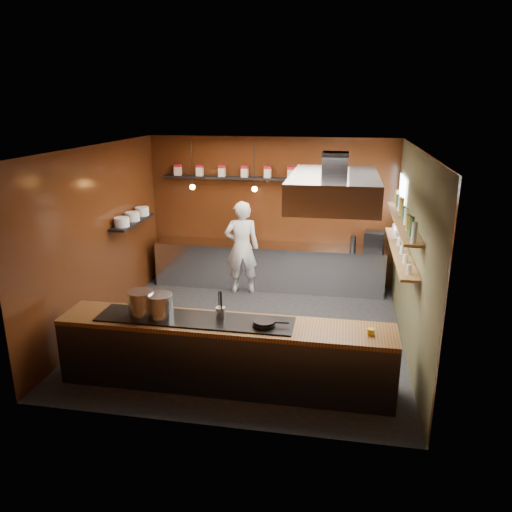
% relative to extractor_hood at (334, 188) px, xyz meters
% --- Properties ---
extents(floor, '(5.00, 5.00, 0.00)m').
position_rel_extractor_hood_xyz_m(floor, '(-1.30, 0.40, -2.51)').
color(floor, black).
rests_on(floor, ground).
extents(back_wall, '(5.00, 0.00, 5.00)m').
position_rel_extractor_hood_xyz_m(back_wall, '(-1.30, 2.90, -1.01)').
color(back_wall, '#391B0A').
rests_on(back_wall, ground).
extents(left_wall, '(0.00, 5.00, 5.00)m').
position_rel_extractor_hood_xyz_m(left_wall, '(-3.80, 0.40, -1.01)').
color(left_wall, '#391B0A').
rests_on(left_wall, ground).
extents(right_wall, '(0.00, 5.00, 5.00)m').
position_rel_extractor_hood_xyz_m(right_wall, '(1.20, 0.40, -1.01)').
color(right_wall, '#454527').
rests_on(right_wall, ground).
extents(ceiling, '(5.00, 5.00, 0.00)m').
position_rel_extractor_hood_xyz_m(ceiling, '(-1.30, 0.40, 0.49)').
color(ceiling, silver).
rests_on(ceiling, back_wall).
extents(window_pane, '(0.00, 1.00, 1.00)m').
position_rel_extractor_hood_xyz_m(window_pane, '(1.15, 2.10, -0.61)').
color(window_pane, white).
rests_on(window_pane, right_wall).
extents(prep_counter, '(4.60, 0.65, 0.90)m').
position_rel_extractor_hood_xyz_m(prep_counter, '(-1.30, 2.57, -2.06)').
color(prep_counter, silver).
rests_on(prep_counter, floor).
extents(pass_counter, '(4.40, 0.72, 0.94)m').
position_rel_extractor_hood_xyz_m(pass_counter, '(-1.30, -1.20, -2.04)').
color(pass_counter, '#38383D').
rests_on(pass_counter, floor).
extents(tin_shelf, '(2.60, 0.26, 0.04)m').
position_rel_extractor_hood_xyz_m(tin_shelf, '(-2.20, 2.76, -0.31)').
color(tin_shelf, black).
rests_on(tin_shelf, back_wall).
extents(plate_shelf, '(0.30, 1.40, 0.04)m').
position_rel_extractor_hood_xyz_m(plate_shelf, '(-3.64, 1.40, -0.96)').
color(plate_shelf, black).
rests_on(plate_shelf, left_wall).
extents(bottle_shelf_upper, '(0.26, 2.80, 0.04)m').
position_rel_extractor_hood_xyz_m(bottle_shelf_upper, '(1.04, 0.70, -0.59)').
color(bottle_shelf_upper, olive).
rests_on(bottle_shelf_upper, right_wall).
extents(bottle_shelf_lower, '(0.26, 2.80, 0.04)m').
position_rel_extractor_hood_xyz_m(bottle_shelf_lower, '(1.04, 0.70, -1.06)').
color(bottle_shelf_lower, olive).
rests_on(bottle_shelf_lower, right_wall).
extents(extractor_hood, '(1.20, 2.00, 0.72)m').
position_rel_extractor_hood_xyz_m(extractor_hood, '(0.00, 0.00, 0.00)').
color(extractor_hood, '#38383D').
rests_on(extractor_hood, ceiling).
extents(pendant_left, '(0.10, 0.10, 0.95)m').
position_rel_extractor_hood_xyz_m(pendant_left, '(-2.70, 2.10, -0.35)').
color(pendant_left, black).
rests_on(pendant_left, ceiling).
extents(pendant_right, '(0.10, 0.10, 0.95)m').
position_rel_extractor_hood_xyz_m(pendant_right, '(-1.50, 2.10, -0.35)').
color(pendant_right, black).
rests_on(pendant_right, ceiling).
extents(storage_tins, '(2.43, 0.13, 0.22)m').
position_rel_extractor_hood_xyz_m(storage_tins, '(-2.05, 2.76, -0.17)').
color(storage_tins, beige).
rests_on(storage_tins, tin_shelf).
extents(plate_stacks, '(0.26, 1.16, 0.16)m').
position_rel_extractor_hood_xyz_m(plate_stacks, '(-3.64, 1.40, -0.86)').
color(plate_stacks, white).
rests_on(plate_stacks, plate_shelf).
extents(bottles, '(0.06, 2.66, 0.24)m').
position_rel_extractor_hood_xyz_m(bottles, '(1.04, 0.70, -0.45)').
color(bottles, silver).
rests_on(bottles, bottle_shelf_upper).
extents(wine_glasses, '(0.07, 2.37, 0.13)m').
position_rel_extractor_hood_xyz_m(wine_glasses, '(1.04, 0.70, -0.97)').
color(wine_glasses, silver).
rests_on(wine_glasses, bottle_shelf_lower).
extents(stockpot_large, '(0.43, 0.43, 0.34)m').
position_rel_extractor_hood_xyz_m(stockpot_large, '(-2.42, -1.22, -1.40)').
color(stockpot_large, '#B1B4B9').
rests_on(stockpot_large, pass_counter).
extents(stockpot_small, '(0.36, 0.36, 0.32)m').
position_rel_extractor_hood_xyz_m(stockpot_small, '(-2.15, -1.24, -1.41)').
color(stockpot_small, silver).
rests_on(stockpot_small, pass_counter).
extents(utensil_crock, '(0.14, 0.14, 0.16)m').
position_rel_extractor_hood_xyz_m(utensil_crock, '(-1.36, -1.15, -1.48)').
color(utensil_crock, silver).
rests_on(utensil_crock, pass_counter).
extents(frying_pan, '(0.47, 0.30, 0.07)m').
position_rel_extractor_hood_xyz_m(frying_pan, '(-0.77, -1.26, -1.53)').
color(frying_pan, black).
rests_on(frying_pan, pass_counter).
extents(butter_jar, '(0.10, 0.10, 0.08)m').
position_rel_extractor_hood_xyz_m(butter_jar, '(0.55, -1.24, -1.55)').
color(butter_jar, gold).
rests_on(butter_jar, pass_counter).
extents(espresso_machine, '(0.42, 0.40, 0.36)m').
position_rel_extractor_hood_xyz_m(espresso_machine, '(0.76, 2.58, -1.43)').
color(espresso_machine, black).
rests_on(espresso_machine, prep_counter).
extents(chef, '(0.76, 0.60, 1.84)m').
position_rel_extractor_hood_xyz_m(chef, '(-1.78, 2.22, -1.58)').
color(chef, white).
rests_on(chef, floor).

